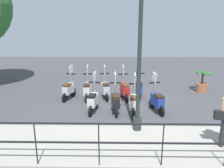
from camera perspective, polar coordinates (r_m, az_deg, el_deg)
name	(u,v)px	position (r m, az deg, el deg)	size (l,w,h in m)	color
ground_plane	(124,106)	(9.27, 3.09, -5.72)	(28.00, 28.00, 0.00)	#424247
promenade_walkway	(128,144)	(6.39, 4.13, -15.35)	(2.20, 20.00, 0.15)	#A39E93
fence_railing	(131,136)	(5.08, 4.96, -13.39)	(0.04, 16.03, 1.07)	black
lamp_post_near	(139,66)	(6.38, 7.09, 4.68)	(0.26, 0.90, 4.53)	#232D28
potted_palm	(202,83)	(11.88, 22.43, 0.15)	(1.06, 0.66, 1.05)	#9E5B3D
scooter_near_0	(157,101)	(8.62, 11.67, -4.26)	(1.21, 0.53, 1.54)	black
scooter_near_1	(134,102)	(8.30, 5.79, -4.79)	(1.23, 0.44, 1.54)	black
scooter_near_2	(116,101)	(8.39, 0.94, -4.47)	(1.23, 0.44, 1.54)	black
scooter_near_3	(93,100)	(8.50, -4.96, -4.27)	(1.23, 0.46, 1.54)	black
scooter_far_0	(139,88)	(10.08, 7.09, -1.14)	(1.23, 0.46, 1.54)	black
scooter_far_1	(124,89)	(9.86, 3.27, -1.42)	(1.22, 0.49, 1.54)	black
scooter_far_2	(106,89)	(9.97, -1.71, -1.22)	(1.22, 0.48, 1.54)	black
scooter_far_3	(87,89)	(9.94, -6.46, -1.37)	(1.23, 0.44, 1.54)	black
scooter_far_4	(69,89)	(10.10, -11.24, -1.30)	(1.21, 0.53, 1.54)	black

